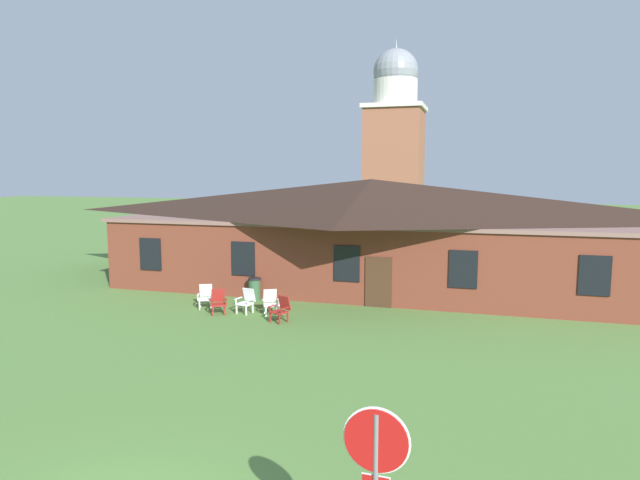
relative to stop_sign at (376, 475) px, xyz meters
The scene contains 9 objects.
brick_building 21.40m from the stop_sign, 101.44° to the left, with size 24.40×10.40×5.20m.
dome_tower 43.51m from the stop_sign, 98.66° to the left, with size 5.18×5.18×17.04m.
stop_sign is the anchor object (origin of this frame).
lawn_chair_by_porch 16.97m from the stop_sign, 124.97° to the left, with size 0.79×0.84×0.96m.
lawn_chair_near_door 15.87m from the stop_sign, 123.66° to the left, with size 0.83×0.86×0.96m.
lawn_chair_left_end 15.70m from the stop_sign, 119.71° to the left, with size 0.72×0.76×0.96m.
lawn_chair_middle 15.33m from the stop_sign, 116.30° to the left, with size 0.82×0.86×0.96m.
lawn_chair_right_end 14.14m from the stop_sign, 115.11° to the left, with size 0.78×0.83×0.96m.
trash_bin 17.80m from the stop_sign, 117.91° to the left, with size 0.56×0.56×0.98m.
Camera 1 is at (5.32, -6.07, 5.51)m, focal length 30.74 mm.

